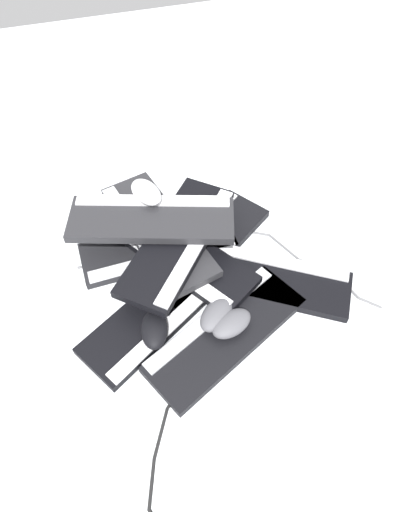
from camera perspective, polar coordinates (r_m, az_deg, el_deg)
The scene contains 16 objects.
ground_plane at distance 1.27m, azimuth -1.65°, elevation -2.52°, with size 3.20×3.20×0.00m, color silver.
keyboard_0 at distance 1.16m, azimuth 2.58°, elevation -9.64°, with size 0.33×0.46×0.03m.
keyboard_1 at distance 1.26m, azimuth 7.98°, elevation -2.76°, with size 0.36×0.45×0.03m.
keyboard_2 at distance 1.32m, azimuth -0.00°, elevation 1.31°, with size 0.38×0.44×0.03m.
keyboard_3 at distance 1.32m, azimuth -5.82°, elevation 1.08°, with size 0.17×0.45×0.03m.
keyboard_4 at distance 1.20m, azimuth -5.75°, elevation -6.94°, with size 0.36×0.45×0.03m.
keyboard_5 at distance 1.26m, azimuth -2.99°, elevation 0.17°, with size 0.45×0.37×0.03m.
keyboard_6 at distance 1.28m, azimuth -6.02°, elevation 3.19°, with size 0.46×0.26×0.03m.
keyboard_7 at distance 1.22m, azimuth -3.31°, elevation 1.93°, with size 0.43×0.40×0.03m.
keyboard_8 at distance 1.23m, azimuth -6.69°, elevation 4.68°, with size 0.27×0.46×0.03m.
mouse_0 at distance 1.13m, azimuth -6.34°, elevation -9.07°, with size 0.11×0.07×0.04m, color black.
mouse_1 at distance 1.15m, azimuth 1.43°, elevation -7.32°, with size 0.11×0.07×0.04m, color #4C4C51.
mouse_2 at distance 1.20m, azimuth -6.53°, elevation -3.97°, with size 0.11×0.07×0.04m, color black.
mouse_3 at distance 1.14m, azimuth 3.34°, elevation -8.42°, with size 0.11×0.07×0.04m, color #4C4C51.
mouse_4 at distance 1.25m, azimuth -7.37°, elevation 7.94°, with size 0.11×0.07×0.04m, color silver.
cable_1 at distance 1.30m, azimuth 3.52°, elevation -0.25°, with size 0.38×0.76×0.01m.
Camera 1 is at (0.71, -0.17, 1.04)m, focal length 32.00 mm.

